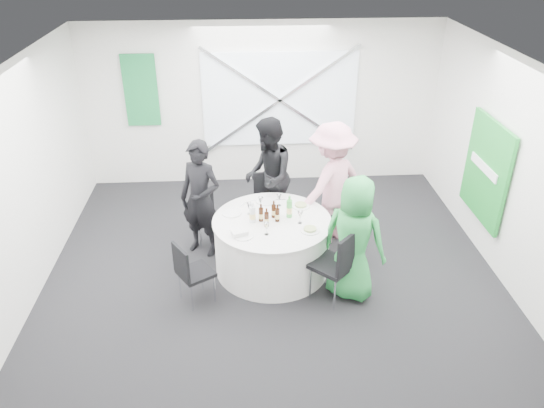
{
  "coord_description": "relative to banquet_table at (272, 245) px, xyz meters",
  "views": [
    {
      "loc": [
        -0.37,
        -5.73,
        4.26
      ],
      "look_at": [
        0.0,
        0.2,
        1.0
      ],
      "focal_mm": 35.0,
      "sensor_mm": 36.0,
      "label": 1
    }
  ],
  "objects": [
    {
      "name": "floor",
      "position": [
        0.0,
        -0.2,
        -0.38
      ],
      "size": [
        6.0,
        6.0,
        0.0
      ],
      "primitive_type": "plane",
      "color": "black",
      "rests_on": "ground"
    },
    {
      "name": "ceiling",
      "position": [
        0.0,
        -0.2,
        2.42
      ],
      "size": [
        6.0,
        6.0,
        0.0
      ],
      "primitive_type": "plane",
      "rotation": [
        3.14,
        0.0,
        0.0
      ],
      "color": "silver",
      "rests_on": "wall_back"
    },
    {
      "name": "wall_back",
      "position": [
        0.0,
        2.8,
        1.02
      ],
      "size": [
        6.0,
        0.0,
        6.0
      ],
      "primitive_type": "plane",
      "rotation": [
        1.57,
        0.0,
        0.0
      ],
      "color": "white",
      "rests_on": "floor"
    },
    {
      "name": "wall_front",
      "position": [
        0.0,
        -3.2,
        1.02
      ],
      "size": [
        6.0,
        0.0,
        6.0
      ],
      "primitive_type": "plane",
      "rotation": [
        -1.57,
        0.0,
        0.0
      ],
      "color": "white",
      "rests_on": "floor"
    },
    {
      "name": "wall_left",
      "position": [
        -3.0,
        -0.2,
        1.02
      ],
      "size": [
        0.0,
        6.0,
        6.0
      ],
      "primitive_type": "plane",
      "rotation": [
        1.57,
        0.0,
        1.57
      ],
      "color": "white",
      "rests_on": "floor"
    },
    {
      "name": "wall_right",
      "position": [
        3.0,
        -0.2,
        1.02
      ],
      "size": [
        0.0,
        6.0,
        6.0
      ],
      "primitive_type": "plane",
      "rotation": [
        1.57,
        0.0,
        -1.57
      ],
      "color": "white",
      "rests_on": "floor"
    },
    {
      "name": "window_panel",
      "position": [
        0.3,
        2.76,
        1.12
      ],
      "size": [
        2.6,
        0.03,
        1.6
      ],
      "primitive_type": "cube",
      "color": "silver",
      "rests_on": "wall_back"
    },
    {
      "name": "window_brace_a",
      "position": [
        0.3,
        2.72,
        1.12
      ],
      "size": [
        2.63,
        0.05,
        1.84
      ],
      "primitive_type": "cube",
      "rotation": [
        0.0,
        0.97,
        0.0
      ],
      "color": "silver",
      "rests_on": "window_panel"
    },
    {
      "name": "window_brace_b",
      "position": [
        0.3,
        2.72,
        1.12
      ],
      "size": [
        2.63,
        0.05,
        1.84
      ],
      "primitive_type": "cube",
      "rotation": [
        0.0,
        -0.97,
        0.0
      ],
      "color": "silver",
      "rests_on": "window_panel"
    },
    {
      "name": "green_banner",
      "position": [
        -2.0,
        2.75,
        1.32
      ],
      "size": [
        0.55,
        0.04,
        1.2
      ],
      "primitive_type": "cube",
      "color": "#167135",
      "rests_on": "wall_back"
    },
    {
      "name": "green_sign",
      "position": [
        2.94,
        0.4,
        0.82
      ],
      "size": [
        0.05,
        1.2,
        1.4
      ],
      "primitive_type": "cube",
      "color": "#198C2D",
      "rests_on": "wall_right"
    },
    {
      "name": "banquet_table",
      "position": [
        0.0,
        0.0,
        0.0
      ],
      "size": [
        1.56,
        1.56,
        0.76
      ],
      "color": "silver",
      "rests_on": "floor"
    },
    {
      "name": "chair_back",
      "position": [
        -0.01,
        1.02,
        0.15
      ],
      "size": [
        0.42,
        0.43,
        0.91
      ],
      "rotation": [
        0.0,
        0.0,
        0.01
      ],
      "color": "black",
      "rests_on": "floor"
    },
    {
      "name": "chair_back_left",
      "position": [
        -0.84,
        0.65,
        0.12
      ],
      "size": [
        0.54,
        0.54,
        0.85
      ],
      "rotation": [
        0.0,
        0.0,
        0.91
      ],
      "color": "black",
      "rests_on": "floor"
    },
    {
      "name": "chair_back_right",
      "position": [
        0.98,
        0.66,
        0.17
      ],
      "size": [
        0.6,
        0.6,
        0.95
      ],
      "rotation": [
        0.0,
        0.0,
        -0.97
      ],
      "color": "black",
      "rests_on": "floor"
    },
    {
      "name": "chair_front_right",
      "position": [
        0.76,
        -0.73,
        0.21
      ],
      "size": [
        0.64,
        0.64,
        1.0
      ],
      "rotation": [
        0.0,
        0.0,
        3.95
      ],
      "color": "black",
      "rests_on": "floor"
    },
    {
      "name": "chair_front_left",
      "position": [
        -1.03,
        -0.66,
        0.11
      ],
      "size": [
        0.53,
        0.53,
        0.85
      ],
      "rotation": [
        0.0,
        0.0,
        2.14
      ],
      "color": "black",
      "rests_on": "floor"
    },
    {
      "name": "person_man_back_left",
      "position": [
        -0.95,
        0.5,
        0.46
      ],
      "size": [
        0.73,
        0.64,
        1.68
      ],
      "primitive_type": "imported",
      "rotation": [
        0.0,
        0.0,
        -0.48
      ],
      "color": "black",
      "rests_on": "floor"
    },
    {
      "name": "person_man_back",
      "position": [
        0.01,
        1.04,
        0.5
      ],
      "size": [
        0.48,
        0.86,
        1.77
      ],
      "primitive_type": "imported",
      "rotation": [
        0.0,
        0.0,
        -1.58
      ],
      "color": "black",
      "rests_on": "floor"
    },
    {
      "name": "person_woman_pink",
      "position": [
        0.88,
        0.72,
        0.52
      ],
      "size": [
        1.25,
        1.16,
        1.81
      ],
      "primitive_type": "imported",
      "rotation": [
        0.0,
        0.0,
        -2.46
      ],
      "color": "pink",
      "rests_on": "floor"
    },
    {
      "name": "person_woman_green",
      "position": [
        0.95,
        -0.6,
        0.43
      ],
      "size": [
        0.95,
        0.86,
        1.63
      ],
      "primitive_type": "imported",
      "rotation": [
        0.0,
        0.0,
        2.58
      ],
      "color": "green",
      "rests_on": "floor"
    },
    {
      "name": "plate_back",
      "position": [
        -0.05,
        0.52,
        0.39
      ],
      "size": [
        0.28,
        0.28,
        0.01
      ],
      "color": "silver",
      "rests_on": "banquet_table"
    },
    {
      "name": "plate_back_left",
      "position": [
        -0.52,
        0.21,
        0.39
      ],
      "size": [
        0.26,
        0.26,
        0.01
      ],
      "color": "silver",
      "rests_on": "banquet_table"
    },
    {
      "name": "plate_back_right",
      "position": [
        0.41,
        0.34,
        0.4
      ],
      "size": [
        0.24,
        0.24,
        0.04
      ],
      "color": "silver",
      "rests_on": "banquet_table"
    },
    {
      "name": "plate_front_right",
      "position": [
        0.46,
        -0.29,
        0.4
      ],
      "size": [
        0.25,
        0.25,
        0.04
      ],
      "color": "silver",
      "rests_on": "banquet_table"
    },
    {
      "name": "plate_front_left",
      "position": [
        -0.38,
        -0.37,
        0.39
      ],
      "size": [
        0.25,
        0.25,
        0.01
      ],
      "color": "silver",
      "rests_on": "banquet_table"
    },
    {
      "name": "napkin",
      "position": [
        -0.42,
        -0.35,
        0.42
      ],
      "size": [
        0.22,
        0.18,
        0.05
      ],
      "primitive_type": "cube",
      "rotation": [
        0.0,
        0.0,
        0.33
      ],
      "color": "silver",
      "rests_on": "plate_front_left"
    },
    {
      "name": "beer_bottle_a",
      "position": [
        -0.14,
        -0.01,
        0.47
      ],
      "size": [
        0.06,
        0.06,
        0.25
      ],
      "color": "#331609",
      "rests_on": "banquet_table"
    },
    {
      "name": "beer_bottle_b",
      "position": [
        0.03,
        0.08,
        0.47
      ],
      "size": [
        0.06,
        0.06,
        0.24
      ],
      "color": "#331609",
      "rests_on": "banquet_table"
    },
    {
      "name": "beer_bottle_c",
      "position": [
        0.07,
        -0.03,
        0.47
      ],
      "size": [
        0.06,
        0.06,
        0.24
      ],
      "color": "#331609",
      "rests_on": "banquet_table"
    },
    {
      "name": "beer_bottle_d",
      "position": [
        -0.08,
        -0.14,
        0.48
      ],
      "size": [
        0.06,
        0.06,
        0.25
      ],
      "color": "#331609",
      "rests_on": "banquet_table"
    },
    {
      "name": "green_water_bottle",
      "position": [
        0.23,
        0.07,
        0.5
      ],
      "size": [
        0.08,
        0.08,
        0.31
      ],
      "color": "green",
      "rests_on": "banquet_table"
    },
    {
      "name": "clear_water_bottle",
      "position": [
        -0.25,
        -0.03,
        0.49
      ],
      "size": [
        0.08,
        0.08,
        0.28
      ],
      "color": "silver",
      "rests_on": "banquet_table"
    },
    {
      "name": "wine_glass_a",
      "position": [
        -0.09,
        -0.35,
        0.5
      ],
      "size": [
        0.07,
        0.07,
        0.17
      ],
      "color": "white",
      "rests_on": "banquet_table"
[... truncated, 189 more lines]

